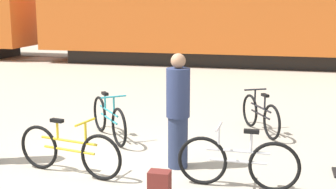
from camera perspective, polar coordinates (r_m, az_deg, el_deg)
The scene contains 9 objects.
ground_plane at distance 7.30m, azimuth -7.86°, elevation -8.68°, with size 80.00×80.00×0.00m, color #B2A893.
rail_near at distance 18.17m, azimuth 5.37°, elevation 3.43°, with size 56.27×0.07×0.01m, color #4C4238.
rail_far at distance 19.58m, azimuth 5.98°, elevation 3.98°, with size 56.27×0.07×0.01m, color #4C4238.
bicycle_black at distance 9.12m, azimuth 11.19°, elevation -2.45°, with size 0.80×1.45×0.81m.
bicycle_yellow at distance 6.96m, azimuth -11.97°, elevation -6.72°, with size 1.74×0.49×0.83m.
bicycle_silver at distance 6.40m, azimuth 8.49°, elevation -8.16°, with size 1.65×0.46×0.85m.
bicycle_teal at distance 8.62m, azimuth -7.23°, elevation -3.00°, with size 1.17×1.41×0.86m.
person_in_navy at distance 6.97m, azimuth 1.23°, elevation -2.07°, with size 0.35×0.35×1.74m.
backpack at distance 6.14m, azimuth -1.06°, elevation -10.82°, with size 0.28×0.20×0.34m.
Camera 1 is at (2.55, -6.37, 2.48)m, focal length 50.00 mm.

